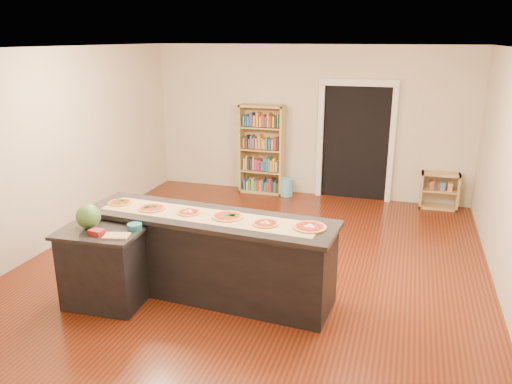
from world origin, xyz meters
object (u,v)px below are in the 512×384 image
(kitchen_island, at_px, (209,255))
(waste_bin, at_px, (286,187))
(bookshelf, at_px, (262,150))
(low_shelf, at_px, (439,191))
(side_counter, at_px, (104,267))
(watermelon, at_px, (88,216))

(kitchen_island, xyz_separation_m, waste_bin, (-0.05, 3.99, -0.32))
(bookshelf, height_order, low_shelf, bookshelf)
(side_counter, distance_m, low_shelf, 5.97)
(waste_bin, height_order, watermelon, watermelon)
(low_shelf, distance_m, watermelon, 6.09)
(kitchen_island, height_order, low_shelf, kitchen_island)
(kitchen_island, relative_size, bookshelf, 1.74)
(low_shelf, bearing_deg, watermelon, -130.04)
(bookshelf, distance_m, waste_bin, 0.86)
(kitchen_island, height_order, side_counter, kitchen_island)
(side_counter, xyz_separation_m, low_shelf, (3.74, 4.65, -0.13))
(kitchen_island, distance_m, low_shelf, 4.90)
(watermelon, bearing_deg, kitchen_island, 24.87)
(side_counter, distance_m, bookshelf, 4.68)
(waste_bin, xyz_separation_m, watermelon, (-1.14, -4.54, 0.86))
(bookshelf, height_order, waste_bin, bookshelf)
(kitchen_island, relative_size, watermelon, 11.10)
(watermelon, bearing_deg, side_counter, -7.39)
(kitchen_island, xyz_separation_m, side_counter, (-1.03, -0.57, -0.04))
(low_shelf, distance_m, waste_bin, 2.76)
(waste_bin, relative_size, watermelon, 1.30)
(side_counter, height_order, low_shelf, side_counter)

